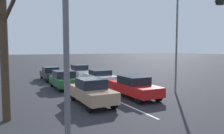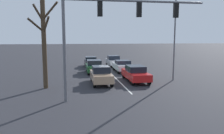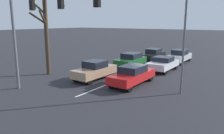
# 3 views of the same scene
# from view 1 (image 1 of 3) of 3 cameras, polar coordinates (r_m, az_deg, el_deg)

# --- Properties ---
(ground_plane) EXTENTS (240.00, 240.00, 0.00)m
(ground_plane) POSITION_cam_1_polar(r_m,az_deg,el_deg) (20.10, -7.24, -5.03)
(ground_plane) COLOR #28282D
(lane_stripe_left_divider) EXTENTS (0.12, 16.54, 0.01)m
(lane_stripe_left_divider) POSITION_cam_1_polar(r_m,az_deg,el_deg) (18.01, -4.77, -6.14)
(lane_stripe_left_divider) COLOR silver
(lane_stripe_left_divider) RESTS_ON ground_plane
(car_red_leftlane_front) EXTENTS (1.77, 4.63, 1.50)m
(car_red_leftlane_front) POSITION_cam_1_polar(r_m,az_deg,el_deg) (15.46, 5.73, -5.07)
(car_red_leftlane_front) COLOR red
(car_red_leftlane_front) RESTS_ON ground_plane
(car_tan_midlane_front) EXTENTS (1.71, 4.21, 1.60)m
(car_tan_midlane_front) POSITION_cam_1_polar(r_m,az_deg,el_deg) (13.51, -5.35, -6.38)
(car_tan_midlane_front) COLOR tan
(car_tan_midlane_front) RESTS_ON ground_plane
(car_darkgreen_midlane_second) EXTENTS (1.81, 4.10, 1.52)m
(car_darkgreen_midlane_second) POSITION_cam_1_polar(r_m,az_deg,el_deg) (19.32, -12.41, -3.15)
(car_darkgreen_midlane_second) COLOR #1E5928
(car_darkgreen_midlane_second) RESTS_ON ground_plane
(car_white_leftlane_second) EXTENTS (1.92, 4.19, 1.41)m
(car_white_leftlane_second) POSITION_cam_1_polar(r_m,az_deg,el_deg) (20.73, -3.10, -2.63)
(car_white_leftlane_second) COLOR silver
(car_white_leftlane_second) RESTS_ON ground_plane
(car_silver_leftlane_third) EXTENTS (1.79, 4.52, 1.53)m
(car_silver_leftlane_third) POSITION_cam_1_polar(r_m,az_deg,el_deg) (25.74, -8.40, -1.17)
(car_silver_leftlane_third) COLOR silver
(car_silver_leftlane_third) RESTS_ON ground_plane
(car_black_midlane_third) EXTENTS (1.70, 4.69, 1.43)m
(car_black_midlane_third) POSITION_cam_1_polar(r_m,az_deg,el_deg) (24.68, -15.63, -1.63)
(car_black_midlane_third) COLOR black
(car_black_midlane_third) RESTS_ON ground_plane
(traffic_signal_gantry) EXTENTS (9.47, 0.37, 6.95)m
(traffic_signal_gantry) POSITION_cam_1_polar(r_m,az_deg,el_deg) (8.83, 7.76, 16.21)
(traffic_signal_gantry) COLOR slate
(traffic_signal_gantry) RESTS_ON ground_plane
(street_lamp_left_shoulder) EXTENTS (1.94, 0.24, 9.04)m
(street_lamp_left_shoulder) POSITION_cam_1_polar(r_m,az_deg,el_deg) (17.52, 16.16, 10.28)
(street_lamp_left_shoulder) COLOR slate
(street_lamp_left_shoulder) RESTS_ON ground_plane
(bare_tree_near) EXTENTS (2.38, 1.28, 7.15)m
(bare_tree_near) POSITION_cam_1_polar(r_m,az_deg,el_deg) (11.23, -26.41, 6.84)
(bare_tree_near) COLOR #423323
(bare_tree_near) RESTS_ON ground_plane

